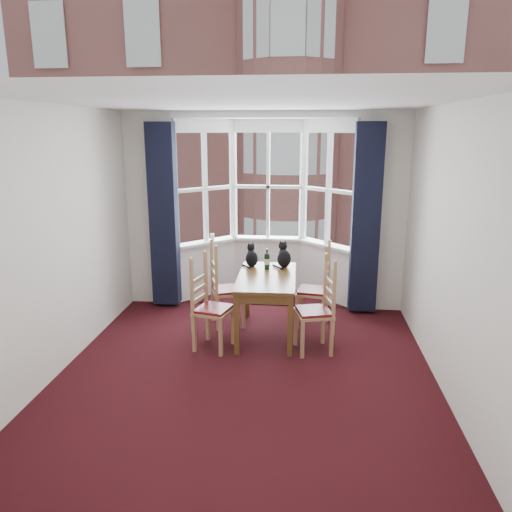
# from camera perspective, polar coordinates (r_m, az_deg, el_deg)

# --- Properties ---
(floor) EXTENTS (4.50, 4.50, 0.00)m
(floor) POSITION_cam_1_polar(r_m,az_deg,el_deg) (5.46, -1.21, -13.49)
(floor) COLOR black
(floor) RESTS_ON ground
(ceiling) EXTENTS (4.50, 4.50, 0.00)m
(ceiling) POSITION_cam_1_polar(r_m,az_deg,el_deg) (4.84, -1.39, 17.29)
(ceiling) COLOR white
(ceiling) RESTS_ON floor
(wall_left) EXTENTS (0.00, 4.50, 4.50)m
(wall_left) POSITION_cam_1_polar(r_m,az_deg,el_deg) (5.57, -22.16, 1.36)
(wall_left) COLOR silver
(wall_left) RESTS_ON floor
(wall_right) EXTENTS (0.00, 4.50, 4.50)m
(wall_right) POSITION_cam_1_polar(r_m,az_deg,el_deg) (5.13, 21.48, 0.37)
(wall_right) COLOR silver
(wall_right) RESTS_ON floor
(wall_near) EXTENTS (4.00, 0.00, 4.00)m
(wall_near) POSITION_cam_1_polar(r_m,az_deg,el_deg) (2.86, -6.90, -9.43)
(wall_near) COLOR silver
(wall_near) RESTS_ON floor
(wall_back_pier_left) EXTENTS (0.70, 0.12, 2.80)m
(wall_back_pier_left) POSITION_cam_1_polar(r_m,az_deg,el_deg) (7.49, -11.83, 5.16)
(wall_back_pier_left) COLOR silver
(wall_back_pier_left) RESTS_ON floor
(wall_back_pier_right) EXTENTS (0.70, 0.12, 2.80)m
(wall_back_pier_right) POSITION_cam_1_polar(r_m,az_deg,el_deg) (7.22, 14.12, 4.71)
(wall_back_pier_right) COLOR silver
(wall_back_pier_right) RESTS_ON floor
(bay_window) EXTENTS (2.76, 0.94, 2.80)m
(bay_window) POSITION_cam_1_polar(r_m,az_deg,el_deg) (7.66, 1.23, 5.66)
(bay_window) COLOR white
(bay_window) RESTS_ON floor
(curtain_left) EXTENTS (0.38, 0.22, 2.60)m
(curtain_left) POSITION_cam_1_polar(r_m,az_deg,el_deg) (7.26, -10.49, 4.55)
(curtain_left) COLOR black
(curtain_left) RESTS_ON floor
(curtain_right) EXTENTS (0.38, 0.22, 2.60)m
(curtain_right) POSITION_cam_1_polar(r_m,az_deg,el_deg) (7.02, 12.44, 4.13)
(curtain_right) COLOR black
(curtain_right) RESTS_ON floor
(dining_table) EXTENTS (0.74, 1.34, 0.78)m
(dining_table) POSITION_cam_1_polar(r_m,az_deg,el_deg) (6.23, 1.23, -3.20)
(dining_table) COLOR brown
(dining_table) RESTS_ON floor
(chair_left_near) EXTENTS (0.49, 0.51, 0.92)m
(chair_left_near) POSITION_cam_1_polar(r_m,az_deg,el_deg) (5.97, -5.68, -6.11)
(chair_left_near) COLOR #A97E52
(chair_left_near) RESTS_ON floor
(chair_left_far) EXTENTS (0.52, 0.53, 0.92)m
(chair_left_far) POSITION_cam_1_polar(r_m,az_deg,el_deg) (6.60, -4.01, -4.06)
(chair_left_far) COLOR #A97E52
(chair_left_far) RESTS_ON floor
(chair_right_near) EXTENTS (0.49, 0.50, 0.92)m
(chair_right_near) POSITION_cam_1_polar(r_m,az_deg,el_deg) (5.90, 7.47, -6.42)
(chair_right_near) COLOR #A97E52
(chair_right_near) RESTS_ON floor
(chair_right_far) EXTENTS (0.46, 0.48, 0.92)m
(chair_right_far) POSITION_cam_1_polar(r_m,az_deg,el_deg) (6.61, 7.28, -4.14)
(chair_right_far) COLOR #A97E52
(chair_right_far) RESTS_ON floor
(cat_left) EXTENTS (0.21, 0.26, 0.32)m
(cat_left) POSITION_cam_1_polar(r_m,az_deg,el_deg) (6.60, -0.50, -0.16)
(cat_left) COLOR black
(cat_left) RESTS_ON dining_table
(cat_right) EXTENTS (0.24, 0.29, 0.35)m
(cat_right) POSITION_cam_1_polar(r_m,az_deg,el_deg) (6.57, 3.21, -0.13)
(cat_right) COLOR black
(cat_right) RESTS_ON dining_table
(wine_bottle) EXTENTS (0.07, 0.07, 0.28)m
(wine_bottle) POSITION_cam_1_polar(r_m,az_deg,el_deg) (6.46, 1.26, -0.48)
(wine_bottle) COLOR black
(wine_bottle) RESTS_ON dining_table
(candle_tall) EXTENTS (0.06, 0.06, 0.12)m
(candle_tall) POSITION_cam_1_polar(r_m,az_deg,el_deg) (7.70, -5.01, 2.11)
(candle_tall) COLOR white
(candle_tall) RESTS_ON bay_window
(street) EXTENTS (80.00, 80.00, 0.00)m
(street) POSITION_cam_1_polar(r_m,az_deg,el_deg) (38.03, 4.72, 1.21)
(street) COLOR #333335
(street) RESTS_ON ground
(tenement_building) EXTENTS (18.40, 7.80, 15.20)m
(tenement_building) POSITION_cam_1_polar(r_m,az_deg,el_deg) (18.84, 4.02, 11.33)
(tenement_building) COLOR #95564D
(tenement_building) RESTS_ON street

